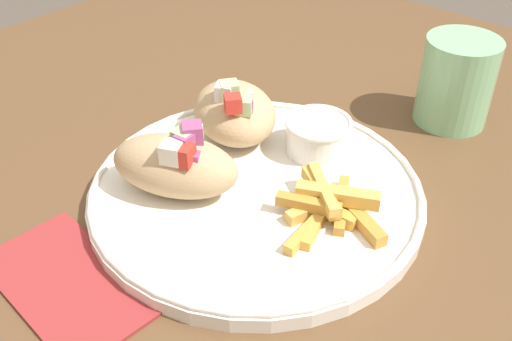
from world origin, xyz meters
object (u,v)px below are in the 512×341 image
pita_sandwich_far (234,112)px  sauce_ramekin (318,134)px  pita_sandwich_near (176,164)px  water_glass (456,85)px  plate (256,192)px  fries_pile (329,205)px

pita_sandwich_far → sauce_ramekin: bearing=49.3°
pita_sandwich_far → sauce_ramekin: size_ratio=1.92×
pita_sandwich_near → water_glass: 0.32m
plate → sauce_ramekin: (0.01, 0.09, 0.02)m
fries_pile → sauce_ramekin: bearing=132.1°
pita_sandwich_far → water_glass: bearing=80.6°
plate → sauce_ramekin: 0.09m
plate → pita_sandwich_far: size_ratio=2.40×
pita_sandwich_far → sauce_ramekin: (0.08, 0.03, -0.01)m
plate → pita_sandwich_near: bearing=-136.6°
fries_pile → sauce_ramekin: (-0.07, 0.07, 0.01)m
plate → fries_pile: fries_pile is taller
plate → fries_pile: (0.07, 0.01, 0.01)m
pita_sandwich_far → fries_pile: pita_sandwich_far is taller
plate → fries_pile: bearing=10.2°
fries_pile → sauce_ramekin: sauce_ramekin is taller
sauce_ramekin → fries_pile: bearing=-47.9°
plate → water_glass: size_ratio=3.20×
fries_pile → pita_sandwich_far: bearing=164.9°
water_glass → fries_pile: bearing=-89.6°
plate → pita_sandwich_far: pita_sandwich_far is taller
pita_sandwich_far → fries_pile: bearing=11.9°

